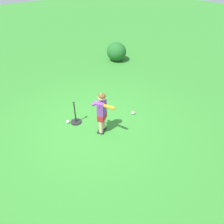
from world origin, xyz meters
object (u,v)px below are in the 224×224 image
(batting_tee, at_px, (76,119))
(play_ball_far_left, at_px, (68,122))
(child_batter, at_px, (102,110))
(play_ball_midfield, at_px, (133,113))

(batting_tee, bearing_deg, play_ball_far_left, -121.06)
(child_batter, distance_m, batting_tee, 0.96)
(play_ball_far_left, height_order, batting_tee, batting_tee)
(play_ball_far_left, bearing_deg, batting_tee, 58.94)
(child_batter, relative_size, batting_tee, 1.74)
(play_ball_midfield, distance_m, batting_tee, 1.56)
(child_batter, bearing_deg, batting_tee, -155.04)
(child_batter, height_order, play_ball_far_left, child_batter)
(batting_tee, bearing_deg, play_ball_midfield, 64.87)
(play_ball_far_left, distance_m, batting_tee, 0.22)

